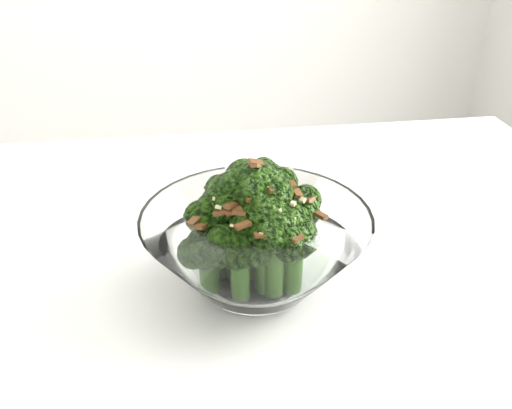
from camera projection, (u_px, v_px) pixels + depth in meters
name	position (u px, v px, depth m)	size (l,w,h in m)	color
table	(61.00, 392.00, 0.49)	(1.32, 0.99, 0.75)	white
broccoli_dish	(256.00, 241.00, 0.48)	(0.19, 0.19, 0.12)	white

